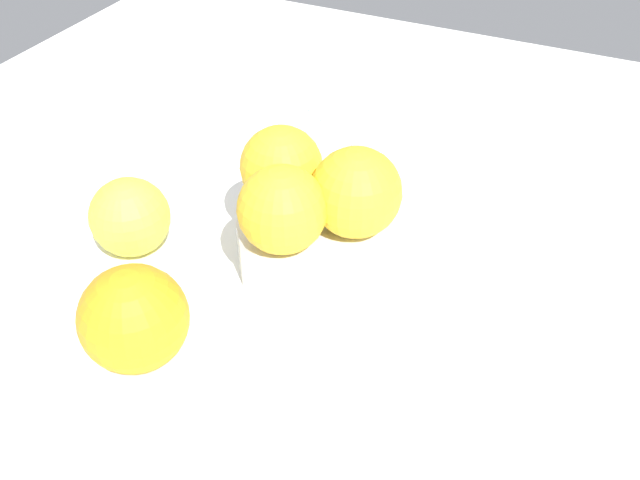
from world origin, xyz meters
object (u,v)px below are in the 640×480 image
orange_loose_0 (134,319)px  folded_napkin (378,116)px  orange_in_bowl_1 (281,167)px  orange_in_bowl_2 (282,210)px  fruit_bowl (320,246)px  orange_loose_1 (130,217)px  orange_in_bowl_0 (356,192)px

orange_loose_0 → folded_napkin: size_ratio=0.64×
orange_in_bowl_1 → orange_in_bowl_2: (-2.78, 5.20, 0.03)cm
orange_in_bowl_1 → orange_loose_0: 16.86cm
fruit_bowl → orange_loose_1: orange_loose_1 is taller
orange_loose_0 → orange_loose_1: size_ratio=1.15×
orange_loose_1 → orange_in_bowl_0: bearing=-167.1°
orange_loose_1 → folded_napkin: bearing=-109.1°
orange_in_bowl_2 → orange_loose_0: 13.35cm
orange_in_bowl_0 → orange_loose_1: orange_in_bowl_0 is taller
orange_loose_0 → orange_in_bowl_2: bearing=-122.7°
orange_in_bowl_0 → orange_in_bowl_1: size_ratio=1.06×
folded_napkin → orange_in_bowl_0: bearing=107.0°
orange_in_bowl_0 → orange_in_bowl_2: (4.22, 4.19, -0.16)cm
fruit_bowl → orange_in_bowl_0: size_ratio=1.90×
orange_in_bowl_1 → orange_loose_0: bearing=75.9°
orange_in_bowl_1 → folded_napkin: (1.26, -25.96, -8.64)cm
orange_in_bowl_1 → folded_napkin: 27.38cm
orange_in_bowl_2 → folded_napkin: size_ratio=0.55×
fruit_bowl → orange_in_bowl_2: size_ratio=1.99×
fruit_bowl → orange_in_bowl_2: (1.17, 4.17, 6.24)cm
orange_in_bowl_2 → fruit_bowl: bearing=-105.6°
fruit_bowl → orange_in_bowl_2: orange_in_bowl_2 is taller
orange_in_bowl_0 → fruit_bowl: bearing=0.3°
fruit_bowl → orange_in_bowl_2: 7.60cm
orange_in_bowl_2 → orange_loose_0: bearing=57.3°
fruit_bowl → orange_in_bowl_1: orange_in_bowl_1 is taller
orange_loose_1 → folded_napkin: size_ratio=0.56×
folded_napkin → fruit_bowl: bearing=100.9°
orange_loose_1 → fruit_bowl: bearing=-164.8°
fruit_bowl → orange_in_bowl_0: bearing=-179.7°
orange_in_bowl_0 → orange_loose_1: size_ratio=1.03×
orange_in_bowl_1 → orange_loose_0: orange_in_bowl_1 is taller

